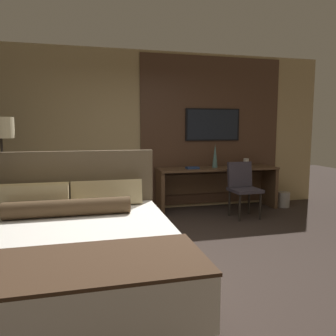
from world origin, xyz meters
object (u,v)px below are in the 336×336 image
(desk, at_px, (216,180))
(desk_chair, at_px, (242,184))
(tv, at_px, (213,125))
(bed, at_px, (67,256))
(book, at_px, (192,168))
(waste_bin, at_px, (284,199))
(floor_lamp, at_px, (1,137))
(vase_short, at_px, (246,162))
(vase_tall, at_px, (215,156))

(desk, bearing_deg, desk_chair, -70.19)
(tv, bearing_deg, bed, -131.36)
(book, xyz_separation_m, waste_bin, (1.76, -0.10, -0.64))
(book, distance_m, waste_bin, 1.87)
(desk_chair, xyz_separation_m, floor_lamp, (-3.59, -0.07, 0.80))
(tv, distance_m, book, 0.95)
(bed, relative_size, desk, 1.02)
(book, relative_size, waste_bin, 0.81)
(desk_chair, distance_m, vase_short, 0.79)
(book, bearing_deg, waste_bin, -3.22)
(vase_short, height_order, book, vase_short)
(bed, xyz_separation_m, book, (1.97, 2.49, 0.43))
(bed, xyz_separation_m, desk, (2.46, 2.58, 0.18))
(floor_lamp, relative_size, vase_tall, 3.82)
(floor_lamp, bearing_deg, vase_tall, 10.95)
(tv, relative_size, vase_tall, 2.47)
(tv, height_order, desk_chair, tv)
(desk_chair, height_order, vase_short, same)
(bed, bearing_deg, tv, 48.64)
(floor_lamp, distance_m, vase_tall, 3.41)
(floor_lamp, xyz_separation_m, vase_short, (3.97, 0.70, -0.51))
(vase_tall, distance_m, book, 0.49)
(bed, relative_size, vase_tall, 5.27)
(desk, xyz_separation_m, floor_lamp, (-3.37, -0.67, 0.81))
(waste_bin, bearing_deg, desk, 171.41)
(desk_chair, bearing_deg, book, 141.99)
(desk, relative_size, vase_tall, 5.17)
(waste_bin, bearing_deg, book, 176.78)
(tv, height_order, vase_tall, tv)
(tv, distance_m, vase_tall, 0.61)
(bed, distance_m, waste_bin, 4.44)
(vase_short, bearing_deg, tv, 162.52)
(desk, relative_size, desk_chair, 2.41)
(vase_tall, relative_size, vase_short, 2.91)
(bed, xyz_separation_m, floor_lamp, (-0.91, 1.91, 1.00))
(desk, distance_m, book, 0.56)
(desk, distance_m, vase_short, 0.67)
(desk, xyz_separation_m, vase_tall, (-0.04, -0.02, 0.44))
(bed, relative_size, floor_lamp, 1.38)
(floor_lamp, height_order, book, floor_lamp)
(floor_lamp, height_order, vase_tall, floor_lamp)
(desk, distance_m, vase_tall, 0.44)
(desk_chair, xyz_separation_m, vase_short, (0.38, 0.63, 0.29))
(desk_chair, distance_m, vase_tall, 0.76)
(floor_lamp, bearing_deg, waste_bin, 5.85)
(desk_chair, height_order, floor_lamp, floor_lamp)
(vase_tall, bearing_deg, desk_chair, -65.91)
(desk, xyz_separation_m, waste_bin, (1.27, -0.19, -0.39))
(vase_tall, xyz_separation_m, vase_short, (0.64, 0.05, -0.14))
(bed, distance_m, vase_tall, 3.58)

